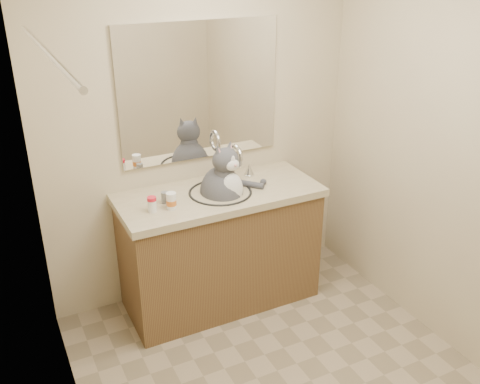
# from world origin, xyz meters

# --- Properties ---
(room) EXTENTS (2.22, 2.52, 2.42)m
(room) POSITION_xyz_m (0.00, 0.00, 1.20)
(room) COLOR gray
(room) RESTS_ON ground
(vanity) EXTENTS (1.34, 0.59, 1.12)m
(vanity) POSITION_xyz_m (0.00, 0.96, 0.44)
(vanity) COLOR brown
(vanity) RESTS_ON ground
(mirror) EXTENTS (1.10, 0.02, 0.90)m
(mirror) POSITION_xyz_m (0.00, 1.24, 1.45)
(mirror) COLOR white
(mirror) RESTS_ON room
(shower_curtain) EXTENTS (0.02, 1.30, 1.93)m
(shower_curtain) POSITION_xyz_m (-1.05, 0.10, 1.03)
(shower_curtain) COLOR beige
(shower_curtain) RESTS_ON ground
(cat) EXTENTS (0.46, 0.37, 0.56)m
(cat) POSITION_xyz_m (0.02, 0.94, 0.87)
(cat) COLOR #4E4E53
(cat) RESTS_ON vanity
(pill_bottle_redcap) EXTENTS (0.06, 0.06, 0.10)m
(pill_bottle_redcap) POSITION_xyz_m (-0.48, 0.88, 0.90)
(pill_bottle_redcap) COLOR white
(pill_bottle_redcap) RESTS_ON vanity
(pill_bottle_orange) EXTENTS (0.08, 0.08, 0.11)m
(pill_bottle_orange) POSITION_xyz_m (-0.36, 0.86, 0.90)
(pill_bottle_orange) COLOR white
(pill_bottle_orange) RESTS_ON vanity
(grey_canister) EXTENTS (0.05, 0.05, 0.07)m
(grey_canister) POSITION_xyz_m (-0.37, 0.96, 0.89)
(grey_canister) COLOR slate
(grey_canister) RESTS_ON vanity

